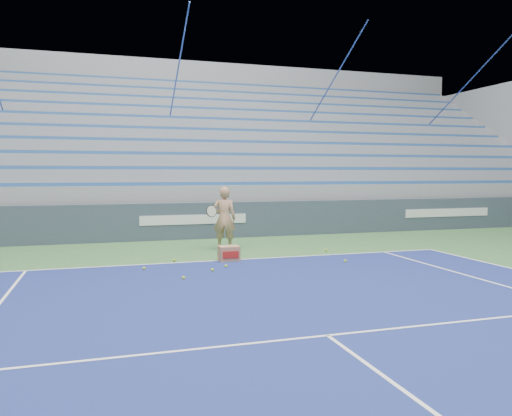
% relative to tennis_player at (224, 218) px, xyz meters
% --- Properties ---
extents(sponsor_barrier, '(30.00, 0.32, 1.10)m').
position_rel_tennis_player_xyz_m(sponsor_barrier, '(-0.40, 2.36, -0.27)').
color(sponsor_barrier, '#364353').
rests_on(sponsor_barrier, ground).
extents(bleachers, '(31.00, 9.15, 7.30)m').
position_rel_tennis_player_xyz_m(bleachers, '(-0.40, 8.07, 1.54)').
color(bleachers, gray).
rests_on(bleachers, ground).
extents(tennis_player, '(0.96, 0.91, 1.63)m').
position_rel_tennis_player_xyz_m(tennis_player, '(0.00, 0.00, 0.00)').
color(tennis_player, tan).
rests_on(tennis_player, ground).
extents(ball_box, '(0.46, 0.35, 0.34)m').
position_rel_tennis_player_xyz_m(ball_box, '(-0.30, -1.69, -0.65)').
color(ball_box, '#A5734F').
rests_on(ball_box, ground).
extents(tennis_ball_0, '(0.07, 0.07, 0.07)m').
position_rel_tennis_player_xyz_m(tennis_ball_0, '(2.39, -1.09, -0.79)').
color(tennis_ball_0, '#A9CF2A').
rests_on(tennis_ball_0, ground).
extents(tennis_ball_1, '(0.07, 0.07, 0.07)m').
position_rel_tennis_player_xyz_m(tennis_ball_1, '(-0.55, -2.45, -0.79)').
color(tennis_ball_1, '#A9CF2A').
rests_on(tennis_ball_1, ground).
extents(tennis_ball_2, '(0.07, 0.07, 0.07)m').
position_rel_tennis_player_xyz_m(tennis_ball_2, '(-2.22, -2.22, -0.79)').
color(tennis_ball_2, '#A9CF2A').
rests_on(tennis_ball_2, ground).
extents(tennis_ball_3, '(0.07, 0.07, 0.07)m').
position_rel_tennis_player_xyz_m(tennis_ball_3, '(-1.49, -1.42, -0.79)').
color(tennis_ball_3, '#A9CF2A').
rests_on(tennis_ball_3, ground).
extents(tennis_ball_4, '(0.07, 0.07, 0.07)m').
position_rel_tennis_player_xyz_m(tennis_ball_4, '(-0.91, -2.78, -0.79)').
color(tennis_ball_4, '#A9CF2A').
rests_on(tennis_ball_4, ground).
extents(tennis_ball_5, '(0.07, 0.07, 0.07)m').
position_rel_tennis_player_xyz_m(tennis_ball_5, '(2.13, -2.65, -0.79)').
color(tennis_ball_5, '#A9CF2A').
rests_on(tennis_ball_5, ground).
extents(tennis_ball_6, '(0.07, 0.07, 0.07)m').
position_rel_tennis_player_xyz_m(tennis_ball_6, '(-1.58, -3.37, -0.79)').
color(tennis_ball_6, '#A9CF2A').
rests_on(tennis_ball_6, ground).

